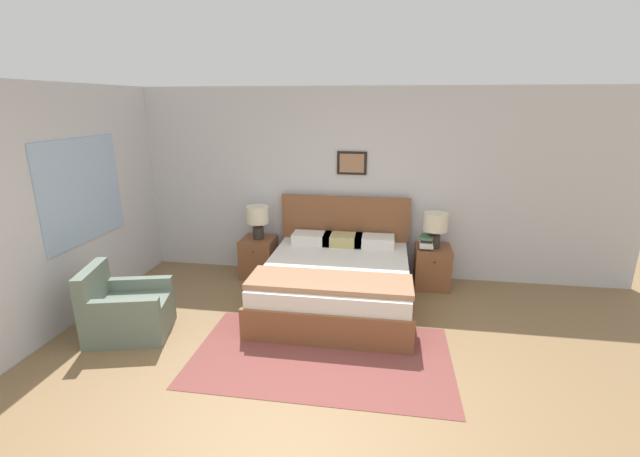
{
  "coord_description": "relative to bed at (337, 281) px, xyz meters",
  "views": [
    {
      "loc": [
        0.66,
        -2.78,
        2.4
      ],
      "look_at": [
        -0.04,
        1.66,
        1.06
      ],
      "focal_mm": 24.0,
      "sensor_mm": 36.0,
      "label": 1
    }
  ],
  "objects": [
    {
      "name": "book_novel_upper",
      "position": [
        1.1,
        0.68,
        0.33
      ],
      "size": [
        0.19,
        0.26,
        0.04
      ],
      "rotation": [
        0.0,
        0.0,
        -0.08
      ],
      "color": "silver",
      "rests_on": "book_hardcover_middle"
    },
    {
      "name": "table_lamp_by_door",
      "position": [
        1.2,
        0.71,
        0.56
      ],
      "size": [
        0.31,
        0.31,
        0.47
      ],
      "color": "#2D2823",
      "rests_on": "nightstand_by_door"
    },
    {
      "name": "wall_back",
      "position": [
        -0.11,
        1.05,
        1.0
      ],
      "size": [
        7.9,
        0.09,
        2.6
      ],
      "color": "silver",
      "rests_on": "ground_plane"
    },
    {
      "name": "ground_plane",
      "position": [
        -0.11,
        -2.01,
        -0.3
      ],
      "size": [
        16.0,
        16.0,
        0.0
      ],
      "primitive_type": "plane",
      "color": "olive"
    },
    {
      "name": "nightstand_near_window",
      "position": [
        -1.2,
        0.73,
        -0.03
      ],
      "size": [
        0.46,
        0.5,
        0.55
      ],
      "color": "brown",
      "rests_on": "ground_plane"
    },
    {
      "name": "bed",
      "position": [
        0.0,
        0.0,
        0.0
      ],
      "size": [
        1.78,
        1.98,
        1.15
      ],
      "color": "brown",
      "rests_on": "ground_plane"
    },
    {
      "name": "book_hardcover_middle",
      "position": [
        1.1,
        0.68,
        0.29
      ],
      "size": [
        0.19,
        0.28,
        0.03
      ],
      "rotation": [
        0.0,
        0.0,
        -0.04
      ],
      "color": "silver",
      "rests_on": "book_thick_bottom"
    },
    {
      "name": "armchair",
      "position": [
        -2.13,
        -1.07,
        -0.04
      ],
      "size": [
        0.93,
        0.84,
        0.77
      ],
      "rotation": [
        0.0,
        0.0,
        -1.32
      ],
      "color": "slate",
      "rests_on": "ground_plane"
    },
    {
      "name": "book_slim_near_top",
      "position": [
        1.1,
        0.68,
        0.37
      ],
      "size": [
        0.16,
        0.25,
        0.04
      ],
      "rotation": [
        0.0,
        0.0,
        -0.09
      ],
      "color": "#232328",
      "rests_on": "book_novel_upper"
    },
    {
      "name": "nightstand_by_door",
      "position": [
        1.2,
        0.73,
        -0.03
      ],
      "size": [
        0.46,
        0.5,
        0.55
      ],
      "color": "brown",
      "rests_on": "ground_plane"
    },
    {
      "name": "wall_left",
      "position": [
        -2.89,
        -0.5,
        1.0
      ],
      "size": [
        0.08,
        5.43,
        2.6
      ],
      "color": "silver",
      "rests_on": "ground_plane"
    },
    {
      "name": "book_paperback_top",
      "position": [
        1.1,
        0.68,
        0.4
      ],
      "size": [
        0.22,
        0.28,
        0.03
      ],
      "rotation": [
        0.0,
        0.0,
        -0.17
      ],
      "color": "#4C7551",
      "rests_on": "book_slim_near_top"
    },
    {
      "name": "table_lamp_near_window",
      "position": [
        -1.19,
        0.71,
        0.56
      ],
      "size": [
        0.31,
        0.31,
        0.47
      ],
      "color": "#2D2823",
      "rests_on": "nightstand_near_window"
    },
    {
      "name": "book_thick_bottom",
      "position": [
        1.1,
        0.68,
        0.26
      ],
      "size": [
        0.2,
        0.22,
        0.03
      ],
      "rotation": [
        0.0,
        0.0,
        -0.08
      ],
      "color": "#232328",
      "rests_on": "nightstand_by_door"
    },
    {
      "name": "area_rug_main",
      "position": [
        -0.01,
        -1.17,
        -0.3
      ],
      "size": [
        2.51,
        1.43,
        0.01
      ],
      "color": "brown",
      "rests_on": "ground_plane"
    }
  ]
}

